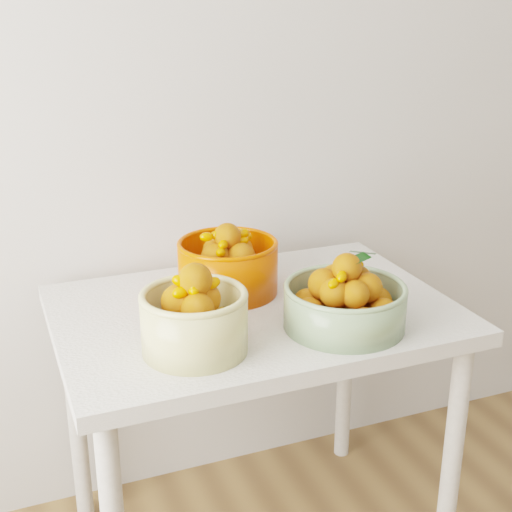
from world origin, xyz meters
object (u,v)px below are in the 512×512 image
(table, at_px, (254,341))
(bowl_green, at_px, (345,302))
(bowl_cream, at_px, (194,319))
(bowl_orange, at_px, (228,265))

(table, bearing_deg, bowl_green, -49.30)
(table, distance_m, bowl_cream, 0.32)
(bowl_cream, distance_m, bowl_orange, 0.34)
(bowl_green, distance_m, bowl_orange, 0.36)
(table, height_order, bowl_green, bowl_green)
(bowl_cream, height_order, bowl_orange, bowl_cream)
(table, bearing_deg, bowl_orange, 102.94)
(table, xyz_separation_m, bowl_green, (0.16, -0.18, 0.16))
(table, distance_m, bowl_orange, 0.21)
(bowl_cream, height_order, bowl_green, bowl_cream)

